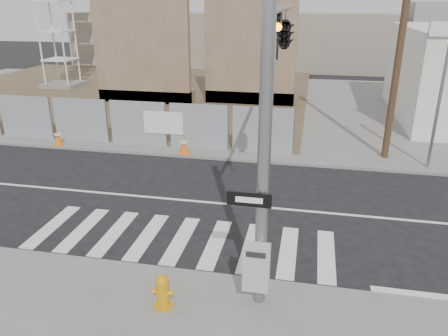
% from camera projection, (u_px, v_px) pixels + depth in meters
% --- Properties ---
extents(ground, '(100.00, 100.00, 0.00)m').
position_uv_depth(ground, '(202.00, 202.00, 14.55)').
color(ground, black).
rests_on(ground, ground).
extents(sidewalk_far, '(50.00, 20.00, 0.12)m').
position_uv_depth(sidewalk_far, '(257.00, 105.00, 27.30)').
color(sidewalk_far, slate).
rests_on(sidewalk_far, ground).
extents(signal_pole, '(0.96, 5.87, 7.00)m').
position_uv_depth(signal_pole, '(279.00, 68.00, 10.48)').
color(signal_pole, gray).
rests_on(signal_pole, sidewalk_near).
extents(far_signal_pole, '(0.16, 0.20, 5.60)m').
position_uv_depth(far_signal_pole, '(443.00, 82.00, 16.00)').
color(far_signal_pole, gray).
rests_on(far_signal_pole, sidewalk_far).
extents(chain_link_fence, '(24.60, 0.04, 2.00)m').
position_uv_depth(chain_link_fence, '(22.00, 117.00, 20.56)').
color(chain_link_fence, gray).
rests_on(chain_link_fence, sidewalk_far).
extents(concrete_wall_left, '(6.00, 1.30, 8.00)m').
position_uv_depth(concrete_wall_left, '(142.00, 50.00, 26.55)').
color(concrete_wall_left, brown).
rests_on(concrete_wall_left, sidewalk_far).
extents(concrete_wall_right, '(5.50, 1.30, 8.00)m').
position_uv_depth(concrete_wall_right, '(250.00, 51.00, 26.26)').
color(concrete_wall_right, brown).
rests_on(concrete_wall_right, sidewalk_far).
extents(utility_pole_right, '(1.60, 0.28, 10.00)m').
position_uv_depth(utility_pole_right, '(402.00, 30.00, 16.47)').
color(utility_pole_right, '#473221').
rests_on(utility_pole_right, sidewalk_far).
extents(fire_hydrant, '(0.50, 0.50, 0.79)m').
position_uv_depth(fire_hydrant, '(163.00, 291.00, 9.31)').
color(fire_hydrant, orange).
rests_on(fire_hydrant, sidewalk_near).
extents(traffic_cone_b, '(0.40, 0.40, 0.71)m').
position_uv_depth(traffic_cone_b, '(50.00, 130.00, 20.80)').
color(traffic_cone_b, orange).
rests_on(traffic_cone_b, sidewalk_far).
extents(traffic_cone_c, '(0.47, 0.47, 0.75)m').
position_uv_depth(traffic_cone_c, '(58.00, 137.00, 19.68)').
color(traffic_cone_c, orange).
rests_on(traffic_cone_c, sidewalk_far).
extents(traffic_cone_d, '(0.46, 0.46, 0.79)m').
position_uv_depth(traffic_cone_d, '(184.00, 145.00, 18.56)').
color(traffic_cone_d, orange).
rests_on(traffic_cone_d, sidewalk_far).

